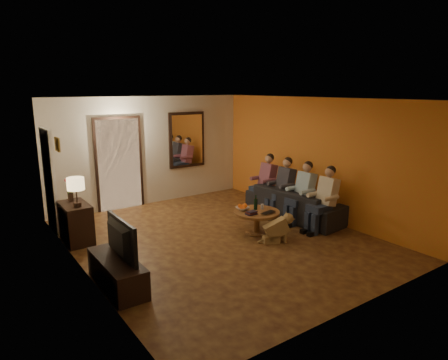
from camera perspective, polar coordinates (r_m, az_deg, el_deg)
floor at (r=7.63m, az=-0.57°, el=-8.42°), size 5.00×6.00×0.01m
ceiling at (r=7.10m, az=-0.62°, el=11.50°), size 5.00×6.00×0.01m
back_wall at (r=9.84m, az=-10.50°, el=4.11°), size 5.00×0.02×2.60m
front_wall at (r=5.14m, az=18.67°, el=-4.55°), size 5.00×0.02×2.60m
left_wall at (r=6.24m, az=-19.94°, el=-1.60°), size 0.02×6.00×2.60m
right_wall at (r=8.88m, az=12.88°, el=3.05°), size 0.02×6.00×2.60m
orange_accent at (r=8.87m, az=12.84°, el=3.04°), size 0.01×6.00×2.60m
kitchen_doorway at (r=9.57m, az=-14.75°, el=2.13°), size 1.00×0.06×2.10m
door_trim at (r=9.56m, az=-14.73°, el=2.12°), size 1.12×0.04×2.22m
fridge_glimpse at (r=9.69m, az=-13.33°, el=1.43°), size 0.45×0.03×1.70m
mirror_frame at (r=10.23m, az=-5.33°, el=5.74°), size 1.00×0.05×1.40m
mirror_glass at (r=10.20m, az=-5.25°, el=5.72°), size 0.86×0.02×1.26m
white_door at (r=8.50m, az=-23.64°, el=-0.10°), size 0.06×0.85×2.04m
framed_art at (r=7.39m, az=-22.72°, el=4.71°), size 0.03×0.28×0.24m
art_canvas at (r=7.39m, az=-22.61°, el=4.72°), size 0.01×0.22×0.18m
dresser at (r=7.88m, az=-20.40°, el=-5.75°), size 0.45×0.82×0.73m
table_lamp at (r=7.50m, az=-20.36°, el=-1.62°), size 0.30×0.30×0.54m
flower_vase at (r=7.93m, az=-21.15°, el=-1.29°), size 0.14×0.14×0.44m
tv_stand at (r=6.04m, az=-15.01°, el=-12.68°), size 0.45×1.29×0.43m
tv at (r=5.85m, az=-15.31°, el=-8.23°), size 1.00×0.13×0.58m
sofa at (r=8.88m, az=10.19°, el=-3.24°), size 2.35×1.09×0.66m
person_a at (r=8.15m, az=14.23°, el=-2.96°), size 0.60×0.40×1.20m
person_b at (r=8.54m, az=11.21°, el=-2.08°), size 0.60×0.40×1.20m
person_c at (r=8.95m, az=8.45°, el=-1.27°), size 0.60×0.40×1.20m
person_d at (r=9.38m, az=5.95°, el=-0.53°), size 0.60×0.40×1.20m
dog at (r=7.45m, az=7.51°, el=-6.77°), size 0.61×0.44×0.56m
coffee_table at (r=7.87m, az=4.68°, el=-6.02°), size 1.07×1.07×0.45m
bowl at (r=7.85m, az=2.67°, el=-4.08°), size 0.26×0.26×0.06m
oranges at (r=7.83m, az=2.68°, el=-3.60°), size 0.20×0.20×0.08m
wine_bottle at (r=7.86m, az=4.55°, el=-3.14°), size 0.07×0.07×0.31m
wine_glass at (r=7.94m, az=5.49°, el=-3.80°), size 0.06×0.06×0.10m
book_stack at (r=7.59m, az=3.91°, el=-4.69°), size 0.20×0.15×0.07m
laptop at (r=7.66m, az=6.62°, el=-4.74°), size 0.36×0.27×0.03m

